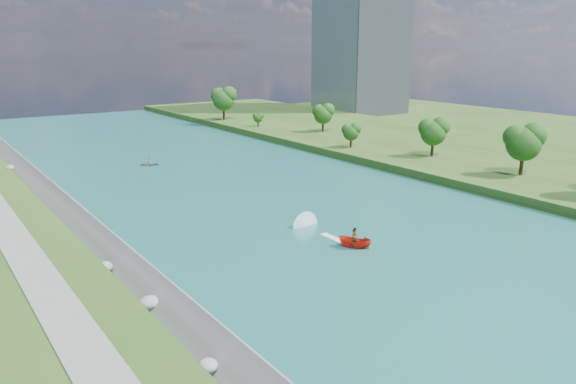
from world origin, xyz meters
TOP-DOWN VIEW (x-y plane):
  - ground at (0.00, 0.00)m, footprint 260.00×260.00m
  - river_water at (0.00, 20.00)m, footprint 55.00×240.00m
  - berm_east at (49.50, 20.00)m, footprint 44.00×240.00m
  - riprap_bank at (-25.86, 19.24)m, footprint 4.30×236.00m
  - riverside_path at (-32.50, 20.00)m, footprint 3.00×200.00m
  - office_tower at (82.50, 95.00)m, footprint 22.00×22.00m
  - trees_east at (37.92, 23.39)m, footprint 18.68×137.36m
  - motorboat at (-1.58, 2.35)m, footprint 3.60×18.62m
  - raft at (-4.00, 53.34)m, footprint 3.97×3.76m

SIDE VIEW (x-z plane):
  - ground at x=0.00m, z-range 0.00..0.00m
  - river_water at x=0.00m, z-range 0.00..0.10m
  - raft at x=-4.00m, z-range -0.28..1.21m
  - motorboat at x=-1.58m, z-range -0.43..1.82m
  - berm_east at x=49.50m, z-range 0.00..1.50m
  - riprap_bank at x=-25.86m, z-range -0.32..3.92m
  - riverside_path at x=-32.50m, z-range 3.50..3.60m
  - trees_east at x=37.92m, z-range 0.48..12.25m
  - office_tower at x=82.50m, z-range 0.00..60.00m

